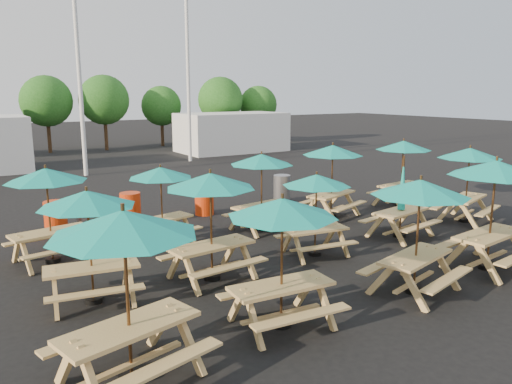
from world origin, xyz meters
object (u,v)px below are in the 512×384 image
waste_bin_0 (56,219)px  picnic_unit_2 (46,182)px  waste_bin_3 (204,200)px  picnic_unit_3 (282,217)px  picnic_unit_8 (262,165)px  picnic_unit_9 (495,176)px  waste_bin_1 (87,214)px  picnic_unit_13 (469,158)px  waste_bin_4 (282,189)px  picnic_unit_0 (124,235)px  picnic_unit_4 (211,188)px  picnic_unit_1 (87,207)px  picnic_unit_14 (403,150)px  picnic_unit_7 (316,186)px  picnic_unit_11 (333,155)px  waste_bin_2 (131,209)px  picnic_unit_10 (401,204)px  picnic_unit_6 (420,196)px  picnic_unit_5 (161,178)px

waste_bin_0 → picnic_unit_2: bearing=-102.9°
waste_bin_3 → waste_bin_0: bearing=-179.7°
picnic_unit_3 → picnic_unit_8: bearing=64.8°
picnic_unit_3 → picnic_unit_9: picnic_unit_9 is taller
picnic_unit_9 → waste_bin_1: picnic_unit_9 is taller
picnic_unit_13 → waste_bin_4: 6.50m
picnic_unit_0 → picnic_unit_4: bearing=32.2°
picnic_unit_4 → waste_bin_1: picnic_unit_4 is taller
picnic_unit_1 → waste_bin_0: bearing=95.8°
picnic_unit_4 → picnic_unit_14: 9.44m
picnic_unit_9 → waste_bin_0: size_ratio=2.55×
picnic_unit_0 → picnic_unit_8: size_ratio=1.10×
picnic_unit_7 → picnic_unit_14: bearing=31.8°
picnic_unit_7 → picnic_unit_11: picnic_unit_11 is taller
picnic_unit_9 → waste_bin_2: 10.16m
picnic_unit_2 → picnic_unit_10: same height
picnic_unit_4 → picnic_unit_8: 4.14m
picnic_unit_3 → waste_bin_3: 8.50m
picnic_unit_3 → picnic_unit_8: picnic_unit_3 is taller
picnic_unit_3 → picnic_unit_9: bearing=2.5°
picnic_unit_7 → picnic_unit_14: 6.65m
picnic_unit_10 → picnic_unit_14: bearing=32.4°
picnic_unit_0 → waste_bin_0: size_ratio=2.50×
waste_bin_1 → waste_bin_3: same height
picnic_unit_9 → waste_bin_3: bearing=104.8°
picnic_unit_13 → waste_bin_0: size_ratio=2.39×
picnic_unit_2 → waste_bin_4: picnic_unit_2 is taller
waste_bin_2 → picnic_unit_6: bearing=-68.7°
picnic_unit_0 → picnic_unit_11: bearing=19.8°
picnic_unit_2 → picnic_unit_8: size_ratio=1.01×
picnic_unit_7 → picnic_unit_8: (0.12, 2.68, 0.18)m
picnic_unit_4 → picnic_unit_7: (2.95, 0.09, -0.26)m
waste_bin_3 → picnic_unit_13: bearing=-38.4°
picnic_unit_2 → waste_bin_1: size_ratio=2.30×
picnic_unit_8 → waste_bin_0: (-5.30, 2.56, -1.45)m
picnic_unit_13 → picnic_unit_0: bearing=177.0°
picnic_unit_0 → waste_bin_2: picnic_unit_0 is taller
picnic_unit_5 → picnic_unit_6: size_ratio=0.89×
picnic_unit_9 → picnic_unit_13: 4.45m
picnic_unit_10 → waste_bin_4: picnic_unit_10 is taller
picnic_unit_2 → picnic_unit_10: bearing=-29.2°
picnic_unit_10 → waste_bin_0: bearing=137.9°
picnic_unit_6 → picnic_unit_8: size_ratio=1.04×
picnic_unit_2 → picnic_unit_7: 6.42m
picnic_unit_5 → picnic_unit_4: bearing=-104.8°
picnic_unit_5 → picnic_unit_7: bearing=-59.4°
picnic_unit_0 → picnic_unit_6: 5.94m
picnic_unit_11 → waste_bin_3: size_ratio=2.43×
picnic_unit_13 → waste_bin_2: size_ratio=2.39×
picnic_unit_9 → picnic_unit_11: (0.12, 5.68, -0.15)m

